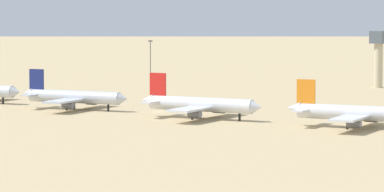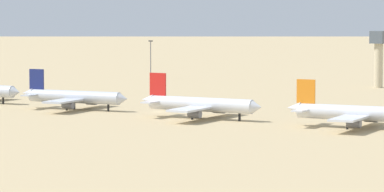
{
  "view_description": "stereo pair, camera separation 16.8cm",
  "coord_description": "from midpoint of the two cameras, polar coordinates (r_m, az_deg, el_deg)",
  "views": [
    {
      "loc": [
        194.39,
        -261.96,
        32.14
      ],
      "look_at": [
        17.58,
        -8.41,
        6.0
      ],
      "focal_mm": 106.71,
      "sensor_mm": 36.0,
      "label": 1
    },
    {
      "loc": [
        194.53,
        -261.87,
        32.14
      ],
      "look_at": [
        17.58,
        -8.41,
        6.0
      ],
      "focal_mm": 106.71,
      "sensor_mm": 36.0,
      "label": 2
    }
  ],
  "objects": [
    {
      "name": "light_pole_west",
      "position": [
        467.38,
        -2.07,
        1.99
      ],
      "size": [
        1.8,
        0.5,
        15.56
      ],
      "color": "#59595E",
      "rests_on": "ground"
    },
    {
      "name": "ground",
      "position": [
        327.79,
        -1.66,
        -0.8
      ],
      "size": [
        4000.0,
        4000.0,
        0.0
      ],
      "primitive_type": "plane",
      "color": "tan"
    },
    {
      "name": "parked_jet_navy_3",
      "position": [
        334.72,
        -5.93,
        -0.05
      ],
      "size": [
        35.17,
        30.04,
        11.66
      ],
      "rotation": [
        0.0,
        0.0,
        0.19
      ],
      "color": "silver",
      "rests_on": "ground"
    },
    {
      "name": "control_tower",
      "position": [
        422.34,
        9.32,
        2.11
      ],
      "size": [
        5.2,
        5.2,
        20.8
      ],
      "color": "#C6B793",
      "rests_on": "ground"
    },
    {
      "name": "parked_jet_orange_5",
      "position": [
        287.51,
        8.13,
        -0.85
      ],
      "size": [
        36.18,
        30.79,
        11.97
      ],
      "rotation": [
        0.0,
        0.0,
        0.16
      ],
      "color": "silver",
      "rests_on": "ground"
    },
    {
      "name": "parked_jet_red_4",
      "position": [
        307.37,
        0.4,
        -0.43
      ],
      "size": [
        36.67,
        31.06,
        12.11
      ],
      "rotation": [
        0.0,
        0.0,
        0.12
      ],
      "color": "silver",
      "rests_on": "ground"
    }
  ]
}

